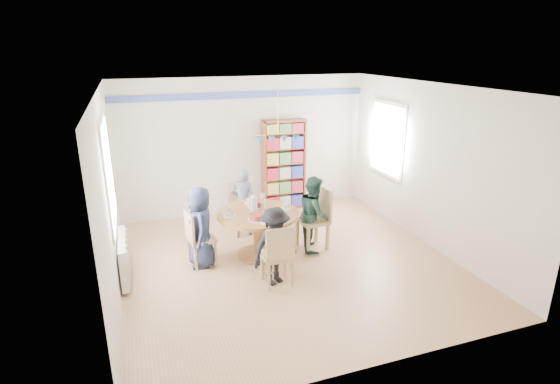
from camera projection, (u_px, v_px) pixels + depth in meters
name	position (u px, v px, depth m)	size (l,w,h in m)	color
ground	(288.00, 263.00, 6.88)	(5.00, 5.00, 0.00)	tan
room_shell	(255.00, 150.00, 7.05)	(5.00, 5.00, 5.00)	white
radiator	(124.00, 258.00, 6.28)	(0.12, 1.00, 0.60)	silver
dining_table	(258.00, 224.00, 6.94)	(1.30, 1.30, 0.75)	olive
chair_left	(197.00, 236.00, 6.67)	(0.45, 0.45, 0.89)	tan
chair_right	(317.00, 215.00, 7.26)	(0.51, 0.51, 1.04)	tan
chair_far	(241.00, 205.00, 7.89)	(0.46, 0.46, 0.93)	tan
chair_near	(278.00, 253.00, 6.05)	(0.42, 0.42, 0.93)	tan
person_left	(200.00, 227.00, 6.62)	(0.62, 0.40, 1.27)	#1C233E
person_right	(314.00, 213.00, 7.18)	(0.61, 0.48, 1.26)	#1A342A
person_far	(243.00, 202.00, 7.73)	(0.45, 0.30, 1.23)	gray
person_near	(275.00, 246.00, 6.12)	(0.75, 0.43, 1.15)	black
bookshelf	(284.00, 166.00, 8.92)	(0.88, 0.26, 1.85)	maroon
tableware	(256.00, 208.00, 6.87)	(1.11, 1.11, 0.29)	white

